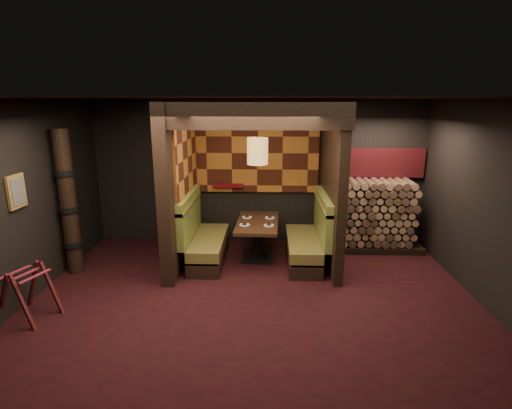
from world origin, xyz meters
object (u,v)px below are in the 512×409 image
(dining_table, at_px, (258,234))
(pendant_lamp, at_px, (258,151))
(booth_bench_left, at_px, (203,239))
(totem_column, at_px, (68,204))
(luggage_rack, at_px, (28,291))
(firewood_stack, at_px, (377,215))
(booth_bench_right, at_px, (309,241))

(dining_table, bearing_deg, pendant_lamp, -90.00)
(booth_bench_left, height_order, totem_column, totem_column)
(pendant_lamp, bearing_deg, luggage_rack, -145.09)
(luggage_rack, distance_m, firewood_stack, 5.92)
(pendant_lamp, bearing_deg, dining_table, 90.00)
(booth_bench_right, distance_m, pendant_lamp, 1.83)
(luggage_rack, bearing_deg, dining_table, 35.55)
(dining_table, height_order, totem_column, totem_column)
(totem_column, bearing_deg, dining_table, 12.33)
(pendant_lamp, xyz_separation_m, totem_column, (-3.06, -0.62, -0.79))
(dining_table, height_order, pendant_lamp, pendant_lamp)
(dining_table, xyz_separation_m, totem_column, (-3.06, -0.67, 0.71))
(booth_bench_right, relative_size, dining_table, 1.17)
(firewood_stack, bearing_deg, luggage_rack, -152.71)
(booth_bench_left, xyz_separation_m, luggage_rack, (-2.01, -2.01, -0.02))
(booth_bench_left, xyz_separation_m, totem_column, (-2.09, -0.55, 0.79))
(luggage_rack, bearing_deg, totem_column, 93.13)
(booth_bench_right, relative_size, pendant_lamp, 1.46)
(booth_bench_left, distance_m, luggage_rack, 2.84)
(booth_bench_left, distance_m, booth_bench_right, 1.89)
(dining_table, relative_size, pendant_lamp, 1.25)
(totem_column, relative_size, firewood_stack, 1.39)
(booth_bench_right, xyz_separation_m, firewood_stack, (1.35, 0.70, 0.28))
(luggage_rack, bearing_deg, pendant_lamp, 34.91)
(pendant_lamp, xyz_separation_m, firewood_stack, (2.27, 0.63, -1.30))
(luggage_rack, bearing_deg, booth_bench_right, 27.27)
(booth_bench_right, distance_m, dining_table, 0.93)
(booth_bench_right, bearing_deg, pendant_lamp, 175.68)
(dining_table, xyz_separation_m, pendant_lamp, (-0.00, -0.05, 1.50))
(dining_table, height_order, luggage_rack, luggage_rack)
(booth_bench_right, distance_m, firewood_stack, 1.55)
(dining_table, bearing_deg, totem_column, -167.67)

